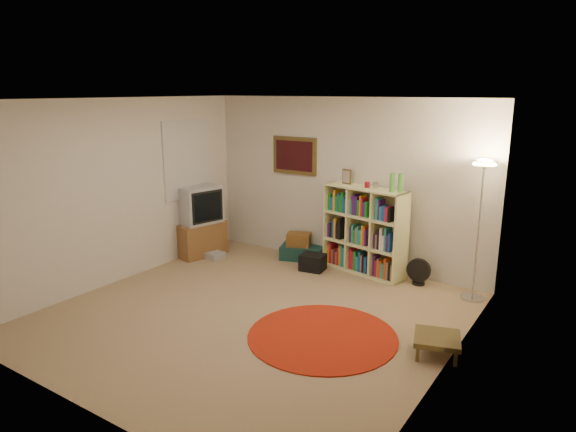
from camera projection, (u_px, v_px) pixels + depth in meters
name	position (u px, v px, depth m)	size (l,w,h in m)	color
room	(250.00, 210.00, 5.86)	(4.54, 4.54, 2.54)	#9E815D
bookshelf	(364.00, 232.00, 7.38)	(1.31, 0.60, 1.51)	#FFFCAA
floor_lamp	(483.00, 184.00, 6.20)	(0.44, 0.44, 1.79)	silver
floor_fan	(419.00, 272.00, 6.99)	(0.33, 0.18, 0.37)	black
tv_stand	(199.00, 222.00, 8.20)	(0.70, 0.87, 1.13)	brown
dvd_box	(214.00, 255.00, 8.12)	(0.31, 0.27, 0.10)	#B5B4B9
suitcase	(302.00, 252.00, 8.10)	(0.76, 0.62, 0.21)	#143732
wicker_basket	(299.00, 239.00, 8.04)	(0.43, 0.37, 0.20)	brown
duffel_bag	(313.00, 262.00, 7.57)	(0.38, 0.34, 0.24)	black
paper_towel	(362.00, 260.00, 7.66)	(0.12, 0.12, 0.25)	white
red_rug	(322.00, 336.00, 5.55)	(1.63, 1.63, 0.01)	#9C1C0B
side_table	(437.00, 339.00, 5.14)	(0.56, 0.56, 0.21)	#4C3B1A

